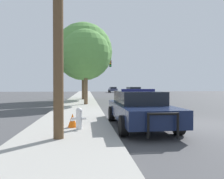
% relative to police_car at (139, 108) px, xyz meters
% --- Properties ---
extents(ground_plane, '(110.00, 110.00, 0.00)m').
position_rel_police_car_xyz_m(ground_plane, '(2.46, 0.09, -0.74)').
color(ground_plane, '#474749').
extents(sidewalk_left, '(3.00, 110.00, 0.13)m').
position_rel_police_car_xyz_m(sidewalk_left, '(-2.64, 0.09, -0.67)').
color(sidewalk_left, '#A3A099').
rests_on(sidewalk_left, ground_plane).
extents(police_car, '(2.08, 5.12, 1.47)m').
position_rel_police_car_xyz_m(police_car, '(0.00, 0.00, 0.00)').
color(police_car, '#141E3D').
rests_on(police_car, ground_plane).
extents(fire_hydrant, '(0.49, 0.21, 0.73)m').
position_rel_police_car_xyz_m(fire_hydrant, '(-2.31, -0.95, -0.22)').
color(fire_hydrant, white).
rests_on(fire_hydrant, sidewalk_left).
extents(utility_pole, '(1.40, 0.28, 7.28)m').
position_rel_police_car_xyz_m(utility_pole, '(-2.82, -2.19, 3.13)').
color(utility_pole, brown).
rests_on(utility_pole, sidewalk_left).
extents(traffic_light, '(3.39, 0.35, 5.14)m').
position_rel_police_car_xyz_m(traffic_light, '(-0.66, 21.31, 3.00)').
color(traffic_light, '#424247').
rests_on(traffic_light, sidewalk_left).
extents(car_background_oncoming, '(2.13, 4.23, 1.46)m').
position_rel_police_car_xyz_m(car_background_oncoming, '(4.40, 21.10, 0.03)').
color(car_background_oncoming, black).
rests_on(car_background_oncoming, ground_plane).
extents(car_background_distant, '(2.00, 4.18, 1.37)m').
position_rel_police_car_xyz_m(car_background_distant, '(4.32, 44.52, 0.00)').
color(car_background_distant, '#333856').
rests_on(car_background_distant, ground_plane).
extents(tree_sidewalk_near, '(3.94, 3.94, 6.00)m').
position_rel_police_car_xyz_m(tree_sidewalk_near, '(-2.11, 9.27, 3.41)').
color(tree_sidewalk_near, brown).
rests_on(tree_sidewalk_near, sidewalk_left).
extents(tree_sidewalk_mid, '(6.32, 6.32, 8.41)m').
position_rel_police_car_xyz_m(tree_sidewalk_mid, '(-2.36, 15.90, 4.63)').
color(tree_sidewalk_mid, brown).
rests_on(tree_sidewalk_mid, sidewalk_left).
extents(traffic_cone, '(0.34, 0.34, 0.48)m').
position_rel_police_car_xyz_m(traffic_cone, '(-2.55, -0.55, -0.37)').
color(traffic_cone, orange).
rests_on(traffic_cone, sidewalk_left).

